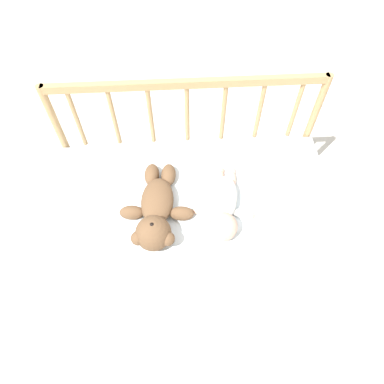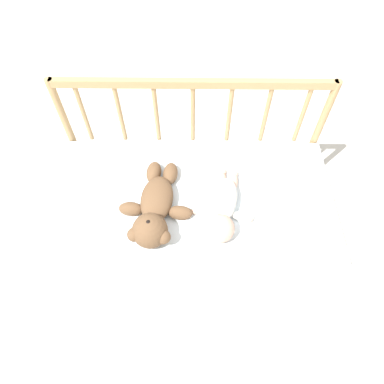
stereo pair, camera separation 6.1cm
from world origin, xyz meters
The scene contains 6 objects.
ground_plane centered at (0.00, 0.00, 0.00)m, with size 12.00×12.00×0.00m, color silver.
crib_mattress centered at (0.00, 0.00, 0.22)m, with size 1.29×0.68×0.43m.
crib_rail centered at (0.00, 0.37, 0.56)m, with size 1.29×0.04×0.80m.
blanket centered at (-0.02, -0.04, 0.43)m, with size 0.83×0.56×0.01m.
teddy_bear centered at (-0.16, -0.10, 0.49)m, with size 0.33×0.47×0.15m.
baby centered at (0.14, -0.09, 0.48)m, with size 0.28×0.40×0.12m.
Camera 2 is at (0.01, -0.87, 1.73)m, focal length 32.00 mm.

